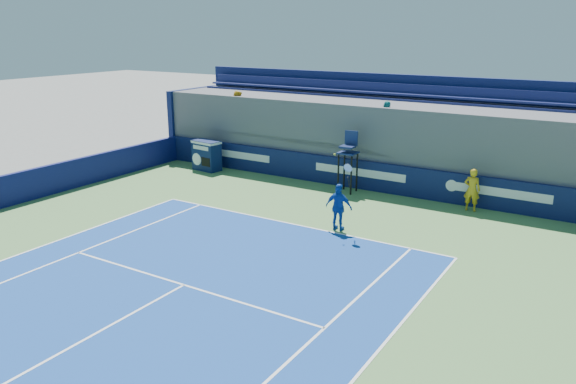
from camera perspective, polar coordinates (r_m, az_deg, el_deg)
The scene contains 6 objects.
ball_person at distance 21.22m, azimuth 18.19°, elevation 0.23°, with size 0.58×0.38×1.58m, color gold.
back_hoarding at distance 23.22m, azimuth 7.31°, elevation 1.76°, with size 20.40×0.21×1.20m.
match_clock at distance 26.33m, azimuth -8.26°, elevation 3.78°, with size 1.40×0.88×1.40m.
umpire_chair at distance 22.48m, azimuth 6.16°, elevation 3.75°, with size 0.72×0.72×2.48m.
tennis_player at distance 18.28m, azimuth 5.19°, elevation -1.53°, with size 0.96×0.43×2.57m.
stadium_seating at distance 24.81m, azimuth 9.36°, elevation 5.53°, with size 21.00×4.05×4.40m.
Camera 1 is at (9.25, -3.40, 6.39)m, focal length 35.00 mm.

